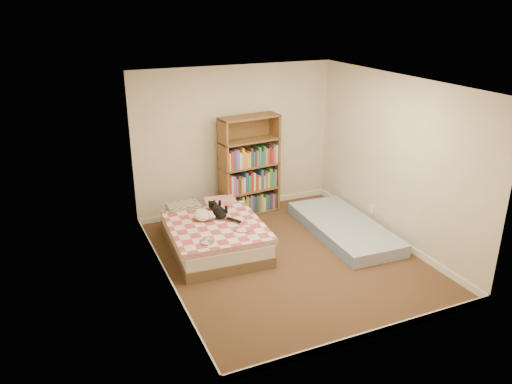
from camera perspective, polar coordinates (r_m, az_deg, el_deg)
name	(u,v)px	position (r m, az deg, el deg)	size (l,w,h in m)	color
room	(290,180)	(6.77, 3.88, 1.41)	(3.51, 4.01, 2.51)	#4B3720
bed	(213,233)	(7.48, -4.90, -4.72)	(1.42, 1.88, 0.48)	brown
bookshelf	(249,179)	(8.51, -0.80, 1.45)	(1.07, 0.46, 1.71)	brown
floor_mattress	(344,228)	(8.04, 9.98, -4.05)	(0.96, 2.12, 0.19)	#6E8CB8
black_cat	(218,210)	(7.53, -4.36, -2.12)	(0.25, 0.74, 0.17)	black
white_dog	(203,215)	(7.39, -6.03, -2.66)	(0.30, 0.31, 0.14)	white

